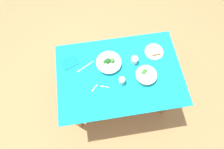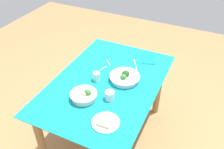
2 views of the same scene
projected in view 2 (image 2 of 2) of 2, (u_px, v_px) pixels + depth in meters
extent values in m
plane|color=#9E7547|center=(107.00, 135.00, 2.65)|extent=(6.00, 6.00, 0.00)
cube|color=teal|center=(107.00, 83.00, 2.20)|extent=(1.37, 0.92, 0.01)
cube|color=#9E7547|center=(107.00, 84.00, 2.21)|extent=(1.33, 0.90, 0.02)
cylinder|color=#9E7547|center=(102.00, 72.00, 2.97)|extent=(0.07, 0.07, 0.71)
cylinder|color=#9E7547|center=(42.00, 143.00, 2.14)|extent=(0.07, 0.07, 0.71)
cylinder|color=#9E7547|center=(158.00, 88.00, 2.73)|extent=(0.07, 0.07, 0.71)
cylinder|color=white|center=(125.00, 78.00, 2.21)|extent=(0.25, 0.25, 0.04)
cylinder|color=white|center=(125.00, 76.00, 2.20)|extent=(0.28, 0.28, 0.01)
sphere|color=#1E511E|center=(124.00, 76.00, 2.18)|extent=(0.04, 0.04, 0.04)
sphere|color=#1E511E|center=(125.00, 74.00, 2.19)|extent=(0.07, 0.07, 0.07)
sphere|color=#286023|center=(127.00, 73.00, 2.22)|extent=(0.05, 0.05, 0.05)
sphere|color=#3D7A33|center=(124.00, 77.00, 2.16)|extent=(0.06, 0.06, 0.06)
cylinder|color=beige|center=(124.00, 74.00, 2.20)|extent=(0.08, 0.08, 0.01)
cylinder|color=silver|center=(84.00, 96.00, 2.02)|extent=(0.20, 0.20, 0.05)
cylinder|color=silver|center=(83.00, 94.00, 2.00)|extent=(0.22, 0.22, 0.01)
sphere|color=#33702D|center=(88.00, 93.00, 2.00)|extent=(0.04, 0.04, 0.04)
sphere|color=#33702D|center=(88.00, 93.00, 1.99)|extent=(0.05, 0.05, 0.05)
sphere|color=#3D7A33|center=(87.00, 92.00, 2.00)|extent=(0.05, 0.05, 0.05)
cylinder|color=beige|center=(85.00, 92.00, 2.00)|extent=(0.07, 0.07, 0.01)
cylinder|color=silver|center=(106.00, 122.00, 1.81)|extent=(0.21, 0.21, 0.01)
cube|color=beige|center=(106.00, 121.00, 1.80)|extent=(0.12, 0.11, 0.02)
cube|color=#9E703D|center=(100.00, 119.00, 1.82)|extent=(0.12, 0.01, 0.03)
cylinder|color=silver|center=(110.00, 95.00, 2.01)|extent=(0.08, 0.08, 0.08)
cylinder|color=silver|center=(97.00, 76.00, 2.21)|extent=(0.07, 0.07, 0.08)
cube|color=#B7B7BC|center=(102.00, 69.00, 2.36)|extent=(0.06, 0.03, 0.00)
cube|color=#B7B7BC|center=(106.00, 67.00, 2.39)|extent=(0.03, 0.02, 0.00)
cube|color=#B7B7BC|center=(109.00, 64.00, 2.44)|extent=(0.06, 0.06, 0.00)
cube|color=#B7B7BC|center=(107.00, 61.00, 2.48)|extent=(0.03, 0.03, 0.00)
cube|color=#B7B7BC|center=(136.00, 65.00, 2.41)|extent=(0.20, 0.11, 0.00)
cube|color=#0F777D|center=(148.00, 59.00, 2.50)|extent=(0.22, 0.19, 0.01)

